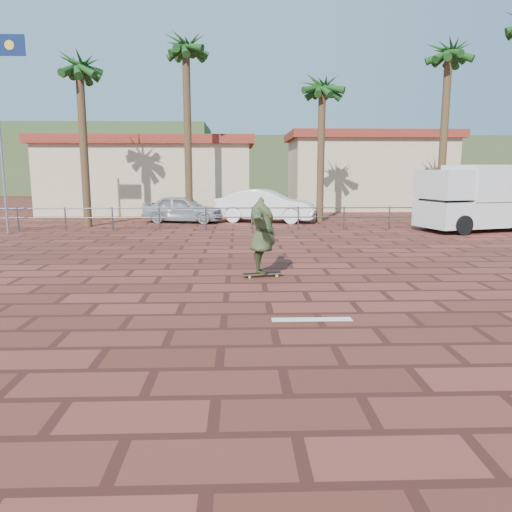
{
  "coord_description": "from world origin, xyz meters",
  "views": [
    {
      "loc": [
        -0.55,
        -9.54,
        2.58
      ],
      "look_at": [
        -0.21,
        0.71,
        0.8
      ],
      "focal_mm": 35.0,
      "sensor_mm": 36.0,
      "label": 1
    }
  ],
  "objects": [
    {
      "name": "longboard",
      "position": [
        -0.0,
        2.32,
        0.08
      ],
      "size": [
        1.01,
        0.42,
        0.1
      ],
      "rotation": [
        0.0,
        0.0,
        0.22
      ],
      "color": "olive",
      "rests_on": "ground"
    },
    {
      "name": "palm_center",
      "position": [
        3.5,
        15.5,
        6.36
      ],
      "size": [
        2.4,
        2.4,
        7.75
      ],
      "color": "brown",
      "rests_on": "ground"
    },
    {
      "name": "building_west",
      "position": [
        -6.0,
        22.0,
        2.28
      ],
      "size": [
        12.6,
        7.6,
        4.5
      ],
      "color": "beige",
      "rests_on": "ground"
    },
    {
      "name": "flagpole",
      "position": [
        -9.87,
        11.0,
        4.64
      ],
      "size": [
        1.3,
        0.1,
        8.0
      ],
      "color": "gray",
      "rests_on": "ground"
    },
    {
      "name": "guardrail",
      "position": [
        0.0,
        12.0,
        0.68
      ],
      "size": [
        24.06,
        0.06,
        1.0
      ],
      "color": "#47494F",
      "rests_on": "ground"
    },
    {
      "name": "hill_back",
      "position": [
        -22.0,
        56.0,
        4.0
      ],
      "size": [
        35.0,
        14.0,
        8.0
      ],
      "primitive_type": "cube",
      "color": "#384C28",
      "rests_on": "ground"
    },
    {
      "name": "car_silver",
      "position": [
        -3.34,
        15.25,
        0.67
      ],
      "size": [
        4.2,
        2.46,
        1.34
      ],
      "primitive_type": "imported",
      "rotation": [
        0.0,
        0.0,
        1.34
      ],
      "color": "#A2A4A8",
      "rests_on": "ground"
    },
    {
      "name": "campervan",
      "position": [
        9.84,
        11.51,
        1.46
      ],
      "size": [
        5.77,
        3.65,
        2.78
      ],
      "rotation": [
        0.0,
        0.0,
        0.29
      ],
      "color": "silver",
      "rests_on": "ground"
    },
    {
      "name": "hill_front",
      "position": [
        0.0,
        50.0,
        3.0
      ],
      "size": [
        70.0,
        18.0,
        6.0
      ],
      "primitive_type": "cube",
      "color": "#384C28",
      "rests_on": "ground"
    },
    {
      "name": "ground",
      "position": [
        0.0,
        0.0,
        0.0
      ],
      "size": [
        120.0,
        120.0,
        0.0
      ],
      "primitive_type": "plane",
      "color": "maroon",
      "rests_on": "ground"
    },
    {
      "name": "car_white",
      "position": [
        0.76,
        15.32,
        0.81
      ],
      "size": [
        5.18,
        2.87,
        1.62
      ],
      "primitive_type": "imported",
      "rotation": [
        0.0,
        0.0,
        1.32
      ],
      "color": "white",
      "rests_on": "ground"
    },
    {
      "name": "palm_right",
      "position": [
        9.0,
        14.0,
        7.58
      ],
      "size": [
        2.4,
        2.4,
        9.05
      ],
      "color": "brown",
      "rests_on": "ground"
    },
    {
      "name": "paint_stripe",
      "position": [
        0.7,
        -1.2,
        0.0
      ],
      "size": [
        1.4,
        0.22,
        0.01
      ],
      "primitive_type": "cube",
      "color": "white",
      "rests_on": "ground"
    },
    {
      "name": "palm_far_left",
      "position": [
        -7.5,
        13.5,
        6.83
      ],
      "size": [
        2.4,
        2.4,
        8.25
      ],
      "color": "brown",
      "rests_on": "ground"
    },
    {
      "name": "palm_left",
      "position": [
        -3.0,
        15.0,
        7.95
      ],
      "size": [
        2.4,
        2.4,
        9.45
      ],
      "color": "brown",
      "rests_on": "ground"
    },
    {
      "name": "skateboarder",
      "position": [
        -0.0,
        2.32,
        1.02
      ],
      "size": [
        0.77,
        2.3,
        1.84
      ],
      "primitive_type": "imported",
      "rotation": [
        0.0,
        0.0,
        1.5
      ],
      "color": "#3A4625",
      "rests_on": "longboard"
    },
    {
      "name": "building_east",
      "position": [
        8.0,
        24.0,
        2.54
      ],
      "size": [
        10.6,
        6.6,
        5.0
      ],
      "color": "beige",
      "rests_on": "ground"
    }
  ]
}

